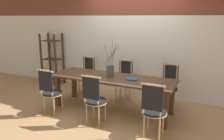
# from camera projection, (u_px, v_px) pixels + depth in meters

# --- Properties ---
(ground_plane) EXTENTS (16.00, 16.00, 0.00)m
(ground_plane) POSITION_uv_depth(u_px,v_px,m) (112.00, 110.00, 4.66)
(ground_plane) COLOR #A87F51
(wall_rear) EXTENTS (12.00, 0.06, 3.20)m
(wall_rear) POSITION_uv_depth(u_px,v_px,m) (133.00, 31.00, 5.35)
(wall_rear) COLOR silver
(wall_rear) RESTS_ON ground_plane
(dining_table) EXTENTS (2.56, 0.83, 0.72)m
(dining_table) POSITION_uv_depth(u_px,v_px,m) (112.00, 81.00, 4.51)
(dining_table) COLOR #4C3321
(dining_table) RESTS_ON ground_plane
(chair_near_leftend) EXTENTS (0.41, 0.41, 0.94)m
(chair_near_leftend) POSITION_uv_depth(u_px,v_px,m) (51.00, 90.00, 4.36)
(chair_near_leftend) COLOR black
(chair_near_leftend) RESTS_ON ground_plane
(chair_near_left) EXTENTS (0.41, 0.41, 0.94)m
(chair_near_left) POSITION_uv_depth(u_px,v_px,m) (94.00, 98.00, 3.94)
(chair_near_left) COLOR black
(chair_near_left) RESTS_ON ground_plane
(chair_near_center) EXTENTS (0.41, 0.41, 0.94)m
(chair_near_center) POSITION_uv_depth(u_px,v_px,m) (154.00, 109.00, 3.49)
(chair_near_center) COLOR black
(chair_near_center) RESTS_ON ground_plane
(chair_far_leftend) EXTENTS (0.41, 0.41, 0.94)m
(chair_far_leftend) POSITION_uv_depth(u_px,v_px,m) (87.00, 74.00, 5.59)
(chair_far_leftend) COLOR black
(chair_far_leftend) RESTS_ON ground_plane
(chair_far_left) EXTENTS (0.41, 0.41, 0.94)m
(chair_far_left) POSITION_uv_depth(u_px,v_px,m) (124.00, 79.00, 5.16)
(chair_far_left) COLOR black
(chair_far_left) RESTS_ON ground_plane
(chair_far_center) EXTENTS (0.41, 0.41, 0.94)m
(chair_far_center) POSITION_uv_depth(u_px,v_px,m) (169.00, 85.00, 4.72)
(chair_far_center) COLOR black
(chair_far_center) RESTS_ON ground_plane
(vase_centerpiece) EXTENTS (0.30, 0.28, 0.78)m
(vase_centerpiece) POSITION_uv_depth(u_px,v_px,m) (110.00, 70.00, 4.50)
(vase_centerpiece) COLOR #4C5156
(vase_centerpiece) RESTS_ON dining_table
(book_stack) EXTENTS (0.24, 0.18, 0.02)m
(book_stack) POSITION_uv_depth(u_px,v_px,m) (132.00, 79.00, 4.30)
(book_stack) COLOR #234C8C
(book_stack) RESTS_ON dining_table
(shelving_rack) EXTENTS (0.56, 0.39, 1.48)m
(shelving_rack) POSITION_uv_depth(u_px,v_px,m) (52.00, 59.00, 6.30)
(shelving_rack) COLOR #422D1E
(shelving_rack) RESTS_ON ground_plane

